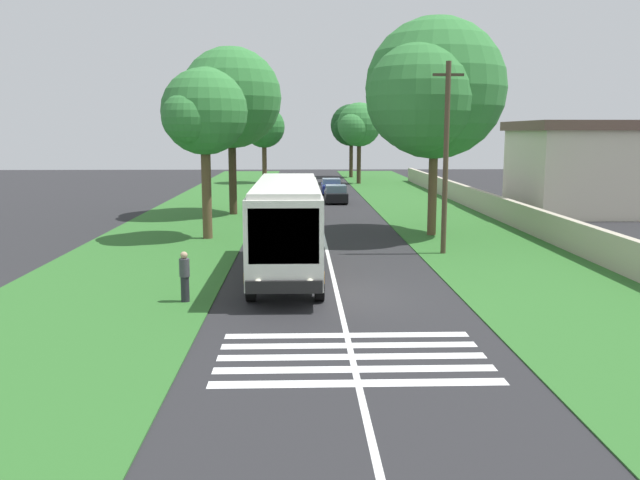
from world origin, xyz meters
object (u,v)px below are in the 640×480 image
object	(u,v)px
trailing_car_0	(294,204)
roadside_tree_right_0	(358,126)
trailing_car_2	(331,187)
utility_pole	(446,156)
pedestrian	(185,276)
roadside_tree_left_1	(227,101)
roadside_tree_left_2	(203,114)
roadside_tree_left_0	(263,128)
roadside_tree_right_1	(430,93)
trailing_car_1	(336,194)
coach_bus	(287,222)
roadside_tree_right_2	(350,126)
roadside_building	(589,167)

from	to	relation	value
trailing_car_0	roadside_tree_right_0	xyz separation A→B (m)	(26.72, -6.83, 5.66)
trailing_car_2	roadside_tree_right_0	xyz separation A→B (m)	(12.11, -3.48, 5.66)
utility_pole	pedestrian	world-z (taller)	utility_pole
trailing_car_2	roadside_tree_right_0	size ratio (longest dim) A/B	0.49
roadside_tree_left_1	roadside_tree_left_2	size ratio (longest dim) A/B	1.27
roadside_tree_left_0	roadside_tree_right_1	world-z (taller)	roadside_tree_right_1
roadside_tree_left_2	roadside_tree_left_1	bearing A→B (deg)	-0.93
trailing_car_0	roadside_tree_right_0	world-z (taller)	roadside_tree_right_0
roadside_tree_left_1	utility_pole	world-z (taller)	roadside_tree_left_1
trailing_car_1	utility_pole	size ratio (longest dim) A/B	0.49
trailing_car_1	trailing_car_2	xyz separation A→B (m)	(7.71, -0.00, 0.00)
trailing_car_1	roadside_tree_left_0	size ratio (longest dim) A/B	0.51
coach_bus	roadside_tree_left_0	size ratio (longest dim) A/B	1.32
roadside_tree_left_2	trailing_car_1	bearing A→B (deg)	-23.46
roadside_tree_left_0	roadside_tree_right_0	world-z (taller)	roadside_tree_right_0
coach_bus	roadside_tree_left_2	bearing A→B (deg)	25.40
coach_bus	pedestrian	bearing A→B (deg)	140.81
coach_bus	roadside_tree_left_1	xyz separation A→B (m)	(19.85, 4.33, 5.57)
utility_pole	roadside_tree_right_2	bearing A→B (deg)	0.31
roadside_tree_left_0	roadside_tree_right_2	size ratio (longest dim) A/B	0.93
trailing_car_0	roadside_building	size ratio (longest dim) A/B	0.43
coach_bus	trailing_car_1	distance (m)	27.98
utility_pole	pedestrian	bearing A→B (deg)	129.47
trailing_car_0	roadside_tree_left_2	size ratio (longest dim) A/B	0.48
coach_bus	roadside_tree_right_1	bearing A→B (deg)	-36.33
trailing_car_2	pedestrian	xyz separation A→B (m)	(-39.53, 6.75, 0.24)
trailing_car_2	roadside_tree_left_2	distance (m)	27.78
roadside_tree_right_1	roadside_tree_right_2	size ratio (longest dim) A/B	1.28
trailing_car_1	pedestrian	bearing A→B (deg)	168.01
roadside_tree_left_0	roadside_tree_right_2	world-z (taller)	roadside_tree_right_2
trailing_car_0	pedestrian	distance (m)	25.14
trailing_car_2	roadside_tree_right_1	xyz separation A→B (m)	(-25.26, -4.06, 7.03)
roadside_tree_left_1	roadside_tree_right_1	xyz separation A→B (m)	(-9.66, -11.82, -0.02)
roadside_tree_right_0	roadside_tree_left_0	bearing A→B (deg)	83.32
trailing_car_0	roadside_building	xyz separation A→B (m)	(-1.03, -20.49, 2.57)
roadside_building	pedestrian	size ratio (longest dim) A/B	5.89
roadside_tree_left_1	roadside_building	distance (m)	25.29
coach_bus	roadside_tree_right_1	xyz separation A→B (m)	(10.19, -7.49, 5.55)
coach_bus	utility_pole	bearing A→B (deg)	-57.51
trailing_car_1	roadside_tree_left_1	world-z (taller)	roadside_tree_left_1
trailing_car_0	pedestrian	size ratio (longest dim) A/B	2.54
roadside_tree_left_1	roadside_tree_right_0	bearing A→B (deg)	-22.07
trailing_car_0	roadside_tree_left_0	size ratio (longest dim) A/B	0.51
coach_bus	trailing_car_1	bearing A→B (deg)	-7.04
roadside_tree_left_1	pedestrian	bearing A→B (deg)	-177.60
pedestrian	utility_pole	bearing A→B (deg)	-50.53
trailing_car_0	trailing_car_1	bearing A→B (deg)	-25.90
trailing_car_0	trailing_car_2	xyz separation A→B (m)	(14.62, -3.35, 0.00)
roadside_tree_left_1	roadside_tree_right_1	world-z (taller)	roadside_tree_right_1
trailing_car_2	roadside_building	size ratio (longest dim) A/B	0.43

